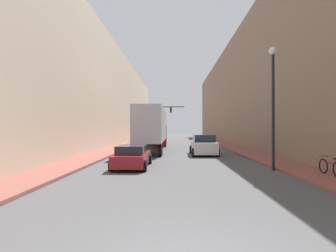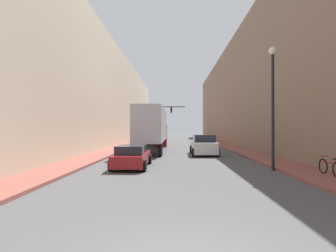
{
  "view_description": "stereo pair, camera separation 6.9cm",
  "coord_description": "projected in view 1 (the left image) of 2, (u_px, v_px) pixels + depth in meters",
  "views": [
    {
      "loc": [
        -0.23,
        -4.0,
        2.32
      ],
      "look_at": [
        -0.73,
        16.98,
        2.5
      ],
      "focal_mm": 28.0,
      "sensor_mm": 36.0,
      "label": 1
    },
    {
      "loc": [
        -0.16,
        -4.0,
        2.32
      ],
      "look_at": [
        -0.73,
        16.98,
        2.5
      ],
      "focal_mm": 28.0,
      "sensor_mm": 36.0,
      "label": 2
    }
  ],
  "objects": [
    {
      "name": "semi_truck",
      "position": [
        153.0,
        128.0,
        27.19
      ],
      "size": [
        2.41,
        14.7,
        4.21
      ],
      "color": "#B2B7C1",
      "rests_on": "ground"
    },
    {
      "name": "building_right",
      "position": [
        259.0,
        89.0,
        33.78
      ],
      "size": [
        6.0,
        80.0,
        14.78
      ],
      "color": "#846B56",
      "rests_on": "ground"
    },
    {
      "name": "building_left",
      "position": [
        94.0,
        95.0,
        34.28
      ],
      "size": [
        6.0,
        80.0,
        13.25
      ],
      "color": "beige",
      "rests_on": "ground"
    },
    {
      "name": "parked_bicycle",
      "position": [
        330.0,
        167.0,
        11.97
      ],
      "size": [
        0.44,
        1.82,
        0.86
      ],
      "color": "black",
      "rests_on": "sidewalk_right"
    },
    {
      "name": "sidewalk_right",
      "position": [
        226.0,
        146.0,
        33.81
      ],
      "size": [
        2.33,
        80.0,
        0.15
      ],
      "color": "brown",
      "rests_on": "ground"
    },
    {
      "name": "sidewalk_left",
      "position": [
        126.0,
        145.0,
        34.12
      ],
      "size": [
        2.33,
        80.0,
        0.15
      ],
      "color": "brown",
      "rests_on": "ground"
    },
    {
      "name": "sedan_car",
      "position": [
        132.0,
        157.0,
        15.54
      ],
      "size": [
        2.01,
        4.32,
        1.31
      ],
      "color": "maroon",
      "rests_on": "ground"
    },
    {
      "name": "suv_car",
      "position": [
        203.0,
        145.0,
        22.83
      ],
      "size": [
        2.21,
        4.51,
        1.76
      ],
      "color": "silver",
      "rests_on": "ground"
    },
    {
      "name": "street_lamp",
      "position": [
        273.0,
        91.0,
        14.39
      ],
      "size": [
        0.44,
        0.44,
        6.79
      ],
      "color": "black",
      "rests_on": "ground"
    },
    {
      "name": "traffic_signal_gantry",
      "position": [
        154.0,
        116.0,
        43.11
      ],
      "size": [
        6.76,
        0.35,
        6.14
      ],
      "color": "black",
      "rests_on": "ground"
    }
  ]
}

